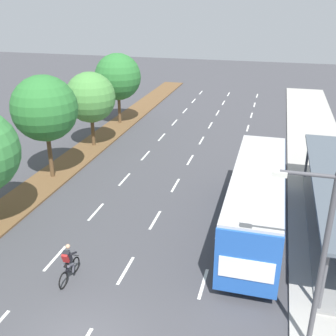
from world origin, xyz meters
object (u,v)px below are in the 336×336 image
median_tree_fifth (118,77)px  streetlight (318,253)px  bus (257,195)px  median_tree_third (45,109)px  median_tree_fourth (90,97)px  cyclist (69,264)px

median_tree_fifth → streetlight: 28.31m
bus → median_tree_third: (-13.50, 3.31, 2.69)m
median_tree_third → median_tree_fourth: median_tree_third is taller
cyclist → median_tree_fourth: 17.23m
bus → cyclist: (-7.34, -6.02, -1.28)m
bus → median_tree_third: 14.16m
cyclist → median_tree_fifth: size_ratio=0.28×
bus → median_tree_fifth: (-13.70, 16.20, 2.39)m
median_tree_fifth → median_tree_third: bearing=-89.1°
cyclist → median_tree_fourth: bearing=111.2°
median_tree_third → median_tree_fifth: size_ratio=1.04×
median_tree_fifth → streetlight: streetlight is taller
median_tree_third → streetlight: size_ratio=1.04×
median_tree_fourth → streetlight: size_ratio=0.90×
median_tree_third → streetlight: (15.67, -10.54, -0.87)m
median_tree_third → streetlight: median_tree_third is taller
cyclist → median_tree_third: 11.86m
cyclist → streetlight: bearing=-7.3°
bus → median_tree_fifth: bearing=130.2°
cyclist → bus: bearing=39.4°
bus → median_tree_fifth: size_ratio=1.75×
median_tree_fourth → streetlight: 23.08m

